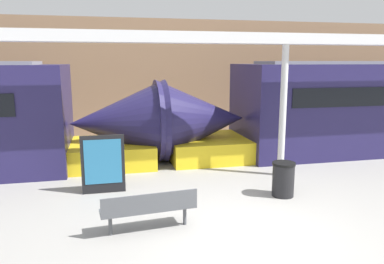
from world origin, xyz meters
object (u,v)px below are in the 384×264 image
trash_bin (283,179)px  poster_board (103,164)px  bench_near (149,207)px  support_column_near (283,112)px  train_left (381,108)px

trash_bin → poster_board: (-4.21, 1.17, 0.31)m
bench_near → poster_board: (-0.85, 2.38, 0.24)m
poster_board → support_column_near: size_ratio=0.40×
bench_near → support_column_near: bearing=28.8°
trash_bin → bench_near: bearing=-160.2°
support_column_near → poster_board: bearing=-175.4°
bench_near → support_column_near: (4.05, 2.77, 1.33)m
bench_near → trash_bin: 3.57m
poster_board → support_column_near: support_column_near is taller
bench_near → poster_board: poster_board is taller
train_left → support_column_near: bearing=-155.5°
bench_near → train_left: bearing=23.5°
train_left → bench_near: bearing=-150.8°
train_left → bench_near: train_left is taller
trash_bin → poster_board: bearing=164.4°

